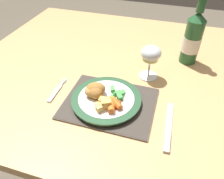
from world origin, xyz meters
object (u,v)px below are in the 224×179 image
object	(u,v)px
dining_table	(119,82)
fork	(56,91)
table_knife	(168,130)
dinner_plate	(106,100)
wine_glass	(151,55)
bottle	(193,38)

from	to	relation	value
dining_table	fork	bearing A→B (deg)	-128.51
fork	table_knife	distance (m)	0.41
fork	table_knife	size ratio (longest dim) A/B	0.67
dining_table	table_knife	bearing A→B (deg)	-50.94
dinner_plate	fork	world-z (taller)	dinner_plate
wine_glass	bottle	distance (m)	0.21
dining_table	wine_glass	world-z (taller)	wine_glass
dinner_plate	dining_table	bearing A→B (deg)	93.83
fork	wine_glass	bearing A→B (deg)	32.60
table_knife	wine_glass	size ratio (longest dim) A/B	1.50
dinner_plate	fork	bearing A→B (deg)	179.39
dining_table	dinner_plate	world-z (taller)	dinner_plate
dinner_plate	bottle	world-z (taller)	bottle
dining_table	bottle	xyz separation A→B (m)	(0.27, 0.13, 0.19)
dinner_plate	bottle	size ratio (longest dim) A/B	0.84
dining_table	dinner_plate	bearing A→B (deg)	-86.17
table_knife	wine_glass	world-z (taller)	wine_glass
table_knife	bottle	world-z (taller)	bottle
wine_glass	fork	bearing A→B (deg)	-147.40
dining_table	wine_glass	size ratio (longest dim) A/B	9.47
dinner_plate	wine_glass	bearing A→B (deg)	60.64
fork	dining_table	bearing A→B (deg)	51.49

